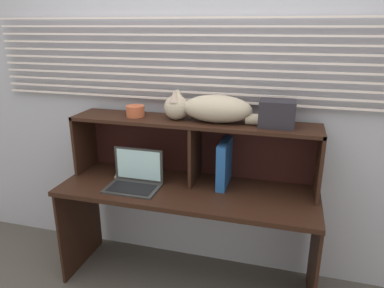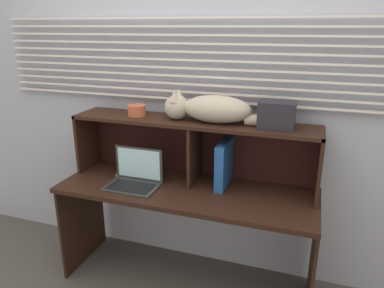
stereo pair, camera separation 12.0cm
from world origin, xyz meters
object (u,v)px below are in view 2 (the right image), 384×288
laptop (135,178)px  binder_upright (224,164)px  storage_box (277,115)px  small_basket (137,110)px  book_stack (135,170)px  cat (210,109)px

laptop → binder_upright: binder_upright is taller
laptop → storage_box: 0.97m
small_basket → storage_box: (0.90, 0.00, 0.04)m
book_stack → storage_box: (0.94, -0.00, 0.47)m
cat → book_stack: cat is taller
book_stack → storage_box: storage_box is taller
cat → small_basket: (-0.50, -0.00, -0.05)m
laptop → small_basket: bearing=107.4°
laptop → storage_box: (0.85, 0.18, 0.44)m
cat → storage_box: 0.40m
binder_upright → book_stack: binder_upright is taller
binder_upright → book_stack: 0.65m
binder_upright → storage_box: (0.30, 0.00, 0.34)m
binder_upright → storage_box: 0.46m
book_stack → cat: bearing=-0.5°
cat → laptop: cat is taller
laptop → binder_upright: (0.54, 0.18, 0.10)m
binder_upright → small_basket: size_ratio=2.49×
laptop → storage_box: size_ratio=1.61×
cat → storage_box: cat is taller
laptop → binder_upright: size_ratio=1.13×
book_stack → storage_box: 1.06m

